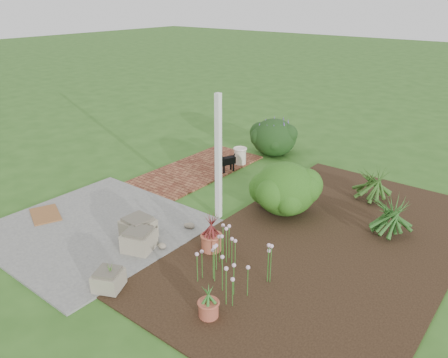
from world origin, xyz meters
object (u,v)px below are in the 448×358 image
Objects in this scene: stone_trough_near at (109,280)px; black_dog at (226,160)px; evergreen_shrub at (285,187)px; cream_ceramic_urn at (240,156)px.

black_dog is at bearing 107.50° from stone_trough_near.
evergreen_shrub is (2.25, -0.93, 0.22)m from black_dog.
stone_trough_near is 0.96× the size of cream_ceramic_urn.
cream_ceramic_urn is at bearing 145.05° from evergreen_shrub.
stone_trough_near is at bearing -53.01° from black_dog.
stone_trough_near is 5.66m from cream_ceramic_urn.
cream_ceramic_urn is at bearing 106.03° from stone_trough_near.
stone_trough_near is 0.32× the size of evergreen_shrub.
stone_trough_near is at bearing -101.01° from evergreen_shrub.
cream_ceramic_urn is at bearing 114.73° from black_dog.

